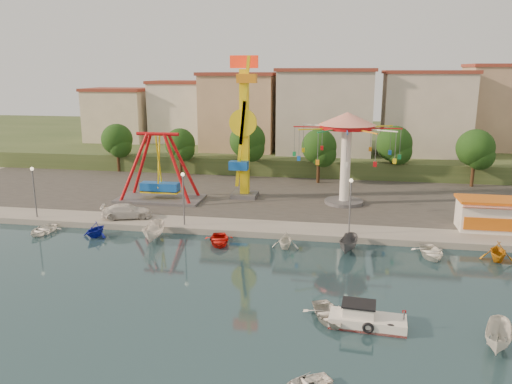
% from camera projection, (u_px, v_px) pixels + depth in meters
% --- Properties ---
extents(ground, '(200.00, 200.00, 0.00)m').
position_uv_depth(ground, '(236.00, 293.00, 35.64)').
color(ground, '#132A35').
rests_on(ground, ground).
extents(quay_deck, '(200.00, 100.00, 0.60)m').
position_uv_depth(quay_deck, '(304.00, 152.00, 94.90)').
color(quay_deck, '#9E998E').
rests_on(quay_deck, ground).
extents(asphalt_pad, '(90.00, 28.00, 0.01)m').
position_uv_depth(asphalt_pad, '(285.00, 189.00, 64.21)').
color(asphalt_pad, '#4C4944').
rests_on(asphalt_pad, quay_deck).
extents(hill_terrace, '(200.00, 60.00, 3.00)m').
position_uv_depth(hill_terrace, '(307.00, 142.00, 99.40)').
color(hill_terrace, '#384C26').
rests_on(hill_terrace, ground).
extents(pirate_ship_ride, '(10.00, 5.00, 8.00)m').
position_uv_depth(pirate_ship_ride, '(159.00, 168.00, 57.79)').
color(pirate_ship_ride, '#59595E').
rests_on(pirate_ship_ride, quay_deck).
extents(kamikaze_tower, '(3.21, 3.10, 16.50)m').
position_uv_depth(kamikaze_tower, '(244.00, 131.00, 57.99)').
color(kamikaze_tower, '#59595E').
rests_on(kamikaze_tower, quay_deck).
extents(wave_swinger, '(11.60, 11.60, 10.40)m').
position_uv_depth(wave_swinger, '(347.00, 138.00, 55.36)').
color(wave_swinger, '#59595E').
rests_on(wave_swinger, quay_deck).
extents(booth_left, '(5.40, 3.78, 3.08)m').
position_uv_depth(booth_left, '(486.00, 214.00, 47.42)').
color(booth_left, white).
rests_on(booth_left, quay_deck).
extents(lamp_post_0, '(0.14, 0.14, 5.00)m').
position_uv_depth(lamp_post_0, '(35.00, 194.00, 51.36)').
color(lamp_post_0, '#59595E').
rests_on(lamp_post_0, quay_deck).
extents(lamp_post_1, '(0.14, 0.14, 5.00)m').
position_uv_depth(lamp_post_1, '(184.00, 200.00, 48.68)').
color(lamp_post_1, '#59595E').
rests_on(lamp_post_1, quay_deck).
extents(lamp_post_2, '(0.14, 0.14, 5.00)m').
position_uv_depth(lamp_post_2, '(350.00, 208.00, 46.01)').
color(lamp_post_2, '#59595E').
rests_on(lamp_post_2, quay_deck).
extents(tree_0, '(4.60, 4.60, 7.19)m').
position_uv_depth(tree_0, '(117.00, 139.00, 74.07)').
color(tree_0, '#382314').
rests_on(tree_0, quay_deck).
extents(tree_1, '(4.35, 4.35, 6.80)m').
position_uv_depth(tree_1, '(180.00, 144.00, 71.76)').
color(tree_1, '#382314').
rests_on(tree_1, quay_deck).
extents(tree_2, '(5.02, 5.02, 7.85)m').
position_uv_depth(tree_2, '(248.00, 141.00, 69.50)').
color(tree_2, '#382314').
rests_on(tree_2, quay_deck).
extents(tree_3, '(4.68, 4.68, 7.32)m').
position_uv_depth(tree_3, '(319.00, 147.00, 66.54)').
color(tree_3, '#382314').
rests_on(tree_3, quay_deck).
extents(tree_4, '(4.86, 4.86, 7.60)m').
position_uv_depth(tree_4, '(394.00, 144.00, 67.68)').
color(tree_4, '#382314').
rests_on(tree_4, quay_deck).
extents(tree_5, '(4.83, 4.83, 7.54)m').
position_uv_depth(tree_5, '(475.00, 148.00, 64.28)').
color(tree_5, '#382314').
rests_on(tree_5, quay_deck).
extents(building_0, '(9.26, 9.53, 11.87)m').
position_uv_depth(building_0, '(98.00, 110.00, 83.18)').
color(building_0, beige).
rests_on(building_0, hill_terrace).
extents(building_1, '(12.33, 9.01, 8.63)m').
position_uv_depth(building_1, '(178.00, 118.00, 86.64)').
color(building_1, silver).
rests_on(building_1, hill_terrace).
extents(building_2, '(11.95, 9.28, 11.23)m').
position_uv_depth(building_2, '(253.00, 112.00, 84.68)').
color(building_2, tan).
rests_on(building_2, hill_terrace).
extents(building_3, '(12.59, 10.50, 9.20)m').
position_uv_depth(building_3, '(334.00, 121.00, 79.60)').
color(building_3, beige).
rests_on(building_3, hill_terrace).
extents(building_4, '(10.75, 9.23, 9.24)m').
position_uv_depth(building_4, '(419.00, 120.00, 80.60)').
color(building_4, beige).
rests_on(building_4, hill_terrace).
extents(building_5, '(12.77, 10.96, 11.21)m').
position_uv_depth(building_5, '(511.00, 116.00, 76.35)').
color(building_5, tan).
rests_on(building_5, hill_terrace).
extents(cabin_motorboat, '(4.79, 2.13, 1.64)m').
position_uv_depth(cabin_motorboat, '(365.00, 320.00, 30.83)').
color(cabin_motorboat, white).
rests_on(cabin_motorboat, ground).
extents(rowboat_a, '(3.88, 4.44, 0.77)m').
position_uv_depth(rowboat_a, '(329.00, 314.00, 31.66)').
color(rowboat_a, silver).
rests_on(rowboat_a, ground).
extents(skiff, '(2.51, 3.97, 1.44)m').
position_uv_depth(skiff, '(499.00, 337.00, 28.31)').
color(skiff, silver).
rests_on(skiff, ground).
extents(van, '(5.43, 3.51, 1.46)m').
position_uv_depth(van, '(127.00, 211.00, 51.39)').
color(van, silver).
rests_on(van, quay_deck).
extents(moored_boat_0, '(2.77, 3.73, 0.74)m').
position_uv_depth(moored_boat_0, '(42.00, 230.00, 48.51)').
color(moored_boat_0, white).
rests_on(moored_boat_0, ground).
extents(moored_boat_1, '(2.75, 3.07, 1.46)m').
position_uv_depth(moored_boat_1, '(96.00, 229.00, 47.49)').
color(moored_boat_1, '#121DA1').
rests_on(moored_boat_1, ground).
extents(moored_boat_2, '(1.98, 4.36, 1.64)m').
position_uv_depth(moored_boat_2, '(154.00, 232.00, 46.49)').
color(moored_boat_2, silver).
rests_on(moored_boat_2, ground).
extents(moored_boat_3, '(3.47, 4.24, 0.77)m').
position_uv_depth(moored_boat_3, '(219.00, 240.00, 45.55)').
color(moored_boat_3, red).
rests_on(moored_boat_3, ground).
extents(moored_boat_4, '(2.42, 2.79, 1.46)m').
position_uv_depth(moored_boat_4, '(286.00, 240.00, 44.44)').
color(moored_boat_4, white).
rests_on(moored_boat_4, ground).
extents(moored_boat_5, '(2.11, 3.86, 1.41)m').
position_uv_depth(moored_boat_5, '(349.00, 244.00, 43.52)').
color(moored_boat_5, '#5D5E63').
rests_on(moored_boat_5, ground).
extents(moored_boat_6, '(3.14, 4.11, 0.79)m').
position_uv_depth(moored_boat_6, '(431.00, 252.00, 42.44)').
color(moored_boat_6, white).
rests_on(moored_boat_6, ground).
extents(moored_boat_7, '(3.22, 3.55, 1.63)m').
position_uv_depth(moored_boat_7, '(498.00, 251.00, 41.45)').
color(moored_boat_7, orange).
rests_on(moored_boat_7, ground).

